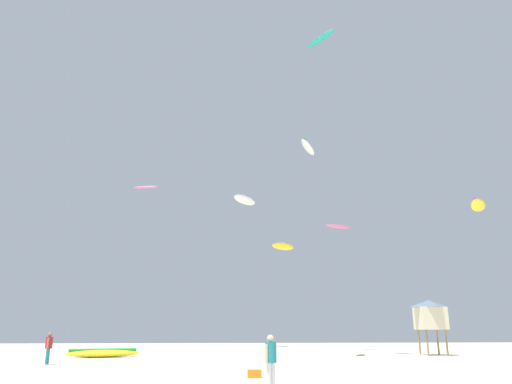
% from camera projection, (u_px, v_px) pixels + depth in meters
% --- Properties ---
extents(person_foreground, '(0.44, 0.45, 1.75)m').
position_uv_depth(person_foreground, '(271.00, 358.00, 15.72)').
color(person_foreground, silver).
rests_on(person_foreground, ground).
extents(person_midground, '(0.40, 0.58, 1.75)m').
position_uv_depth(person_midground, '(49.00, 346.00, 27.25)').
color(person_midground, teal).
rests_on(person_midground, ground).
extents(kite_grounded_near, '(5.26, 2.91, 0.65)m').
position_uv_depth(kite_grounded_near, '(103.00, 353.00, 33.88)').
color(kite_grounded_near, yellow).
rests_on(kite_grounded_near, ground).
extents(lifeguard_tower, '(2.30, 2.30, 4.15)m').
position_uv_depth(lifeguard_tower, '(430.00, 314.00, 37.25)').
color(lifeguard_tower, '#8C704C').
rests_on(lifeguard_tower, ground).
extents(cooler_box, '(0.56, 0.36, 0.32)m').
position_uv_depth(cooler_box, '(254.00, 374.00, 19.59)').
color(cooler_box, orange).
rests_on(cooler_box, ground).
extents(kite_aloft_0, '(3.18, 3.00, 0.84)m').
position_uv_depth(kite_aloft_0, '(283.00, 246.00, 51.44)').
color(kite_aloft_0, yellow).
extents(kite_aloft_1, '(2.11, 3.48, 0.79)m').
position_uv_depth(kite_aloft_1, '(308.00, 147.00, 37.70)').
color(kite_aloft_1, white).
extents(kite_aloft_2, '(3.03, 2.01, 0.37)m').
position_uv_depth(kite_aloft_2, '(338.00, 227.00, 47.69)').
color(kite_aloft_2, '#E5598C').
extents(kite_aloft_3, '(3.57, 4.21, 0.86)m').
position_uv_depth(kite_aloft_3, '(478.00, 205.00, 42.55)').
color(kite_aloft_3, yellow).
extents(kite_aloft_4, '(2.45, 1.21, 0.48)m').
position_uv_depth(kite_aloft_4, '(146.00, 187.00, 44.71)').
color(kite_aloft_4, '#E5598C').
extents(kite_aloft_5, '(2.55, 3.44, 0.70)m').
position_uv_depth(kite_aloft_5, '(321.00, 39.00, 41.04)').
color(kite_aloft_5, '#19B29E').
extents(kite_aloft_6, '(3.55, 4.45, 0.90)m').
position_uv_depth(kite_aloft_6, '(245.00, 200.00, 55.43)').
color(kite_aloft_6, white).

